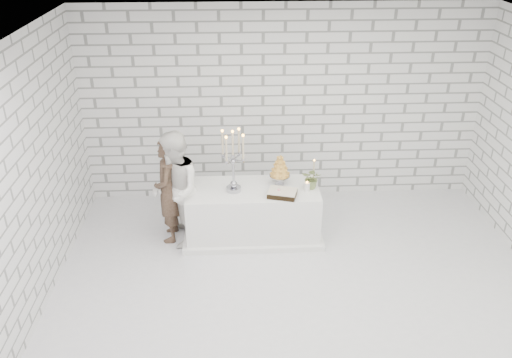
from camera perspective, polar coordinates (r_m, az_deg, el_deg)
name	(u,v)px	position (r m, az deg, el deg)	size (l,w,h in m)	color
ground	(300,292)	(6.53, 4.74, -12.14)	(6.00, 5.00, 0.01)	silver
ceiling	(312,43)	(5.18, 6.04, 14.43)	(6.00, 5.00, 0.01)	white
wall_back	(283,105)	(7.98, 2.98, 7.96)	(6.00, 0.01, 3.00)	white
wall_left	(22,189)	(6.08, -23.97, -1.00)	(0.01, 5.00, 3.00)	white
cake_table	(253,212)	(7.33, -0.36, -3.62)	(1.80, 0.80, 0.75)	white
groom	(168,190)	(7.19, -9.50, -1.22)	(0.55, 0.36, 1.50)	#382519
bride	(175,190)	(7.07, -8.72, -1.17)	(0.78, 0.61, 1.61)	white
candelabra	(233,161)	(6.89, -2.49, 1.93)	(0.36, 0.36, 0.88)	#9F9EA9
croquembouche	(280,170)	(7.16, 2.60, 1.03)	(0.29, 0.29, 0.45)	#B68134
chocolate_cake	(282,193)	(6.95, 2.87, -1.56)	(0.37, 0.26, 0.08)	black
pillar_candle	(307,187)	(7.10, 5.53, -0.83)	(0.08, 0.08, 0.12)	white
extra_taper	(314,171)	(7.29, 6.27, 0.83)	(0.06, 0.06, 0.32)	#C7B592
flowers	(312,178)	(7.13, 6.11, 0.08)	(0.27, 0.23, 0.30)	#57723A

